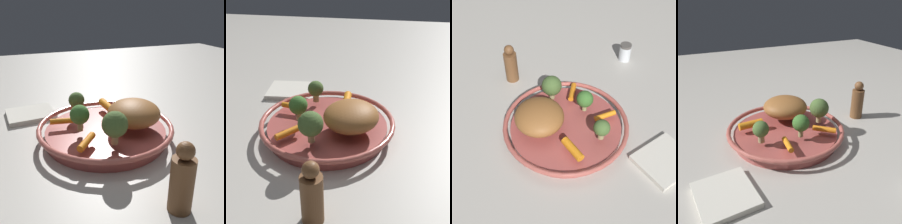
% 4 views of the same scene
% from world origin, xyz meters
% --- Properties ---
extents(ground_plane, '(2.56, 2.56, 0.00)m').
position_xyz_m(ground_plane, '(0.00, 0.00, 0.00)').
color(ground_plane, '#B7B2A8').
extents(serving_bowl, '(0.34, 0.34, 0.04)m').
position_xyz_m(serving_bowl, '(0.00, 0.00, 0.02)').
color(serving_bowl, '#A84C47').
rests_on(serving_bowl, ground_plane).
extents(roast_chicken_piece, '(0.17, 0.17, 0.06)m').
position_xyz_m(roast_chicken_piece, '(0.06, -0.03, 0.07)').
color(roast_chicken_piece, '#955C2D').
rests_on(roast_chicken_piece, serving_bowl).
extents(baby_carrot_center, '(0.03, 0.07, 0.02)m').
position_xyz_m(baby_carrot_center, '(0.04, 0.09, 0.05)').
color(baby_carrot_center, orange).
rests_on(baby_carrot_center, serving_bowl).
extents(baby_carrot_right, '(0.06, 0.02, 0.02)m').
position_xyz_m(baby_carrot_right, '(-0.10, 0.04, 0.05)').
color(baby_carrot_right, orange).
rests_on(baby_carrot_right, serving_bowl).
extents(baby_carrot_near_rim, '(0.05, 0.06, 0.02)m').
position_xyz_m(baby_carrot_near_rim, '(-0.07, -0.09, 0.05)').
color(baby_carrot_near_rim, orange).
rests_on(baby_carrot_near_rim, serving_bowl).
extents(broccoli_floret_small, '(0.05, 0.05, 0.06)m').
position_xyz_m(broccoli_floret_small, '(-0.07, -0.01, 0.08)').
color(broccoli_floret_small, tan).
rests_on(broccoli_floret_small, serving_bowl).
extents(broccoli_floret_mid, '(0.06, 0.06, 0.07)m').
position_xyz_m(broccoli_floret_mid, '(-0.02, -0.10, 0.09)').
color(broccoli_floret_mid, tan).
rests_on(broccoli_floret_mid, serving_bowl).
extents(broccoli_floret_large, '(0.04, 0.04, 0.06)m').
position_xyz_m(broccoli_floret_large, '(-0.05, 0.09, 0.08)').
color(broccoli_floret_large, tan).
rests_on(broccoli_floret_large, serving_bowl).
extents(pepper_mill, '(0.04, 0.04, 0.13)m').
position_xyz_m(pepper_mill, '(0.03, -0.28, 0.06)').
color(pepper_mill, brown).
rests_on(pepper_mill, ground_plane).
extents(dish_towel, '(0.14, 0.13, 0.01)m').
position_xyz_m(dish_towel, '(-0.17, 0.22, 0.01)').
color(dish_towel, silver).
rests_on(dish_towel, ground_plane).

